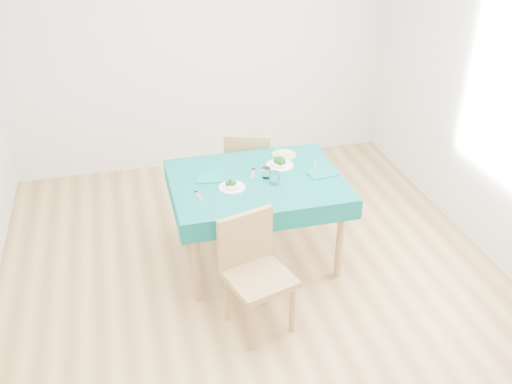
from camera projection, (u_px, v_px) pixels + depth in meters
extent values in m
cube|color=olive|center=(256.00, 286.00, 4.52)|extent=(4.00, 4.50, 0.02)
cube|color=silver|center=(200.00, 41.00, 5.73)|extent=(4.00, 0.02, 2.70)
cube|color=silver|center=(419.00, 383.00, 1.95)|extent=(4.00, 0.02, 2.70)
cube|color=#085C57|center=(257.00, 220.00, 4.64)|extent=(1.34, 1.02, 0.76)
cube|color=olive|center=(259.00, 267.00, 3.86)|extent=(0.53, 0.56, 1.05)
cube|color=olive|center=(249.00, 162.00, 5.26)|extent=(0.52, 0.55, 1.02)
cube|color=silver|center=(199.00, 196.00, 4.21)|extent=(0.05, 0.17, 0.00)
cube|color=silver|center=(237.00, 190.00, 4.29)|extent=(0.03, 0.19, 0.00)
cube|color=silver|center=(253.00, 174.00, 4.52)|extent=(0.09, 0.19, 0.00)
cube|color=silver|center=(315.00, 166.00, 4.64)|extent=(0.08, 0.20, 0.00)
cube|color=#0C6560|center=(209.00, 179.00, 4.44)|extent=(0.20, 0.15, 0.01)
cube|color=#0C6560|center=(322.00, 173.00, 4.51)|extent=(0.23, 0.17, 0.01)
cylinder|color=white|center=(266.00, 173.00, 4.45)|extent=(0.07, 0.07, 0.09)
cylinder|color=white|center=(274.00, 178.00, 4.36)|extent=(0.08, 0.08, 0.10)
cylinder|color=#99CB63|center=(284.00, 154.00, 4.81)|extent=(0.20, 0.20, 0.01)
cube|color=beige|center=(284.00, 153.00, 4.81)|extent=(0.10, 0.10, 0.01)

